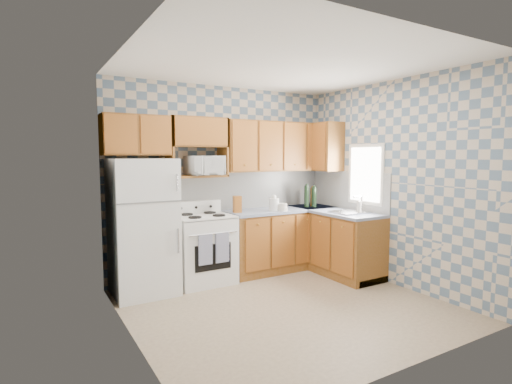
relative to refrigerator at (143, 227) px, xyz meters
The scene contains 29 objects.
floor 1.97m from the refrigerator, 44.43° to the right, with size 3.40×3.40×0.00m, color #7A654E.
back_wall 1.42m from the refrigerator, 15.35° to the left, with size 3.40×0.02×2.70m, color slate.
right_wall 3.27m from the refrigerator, 22.79° to the right, with size 0.02×3.20×2.70m, color slate.
backsplash_back 1.75m from the refrigerator, 11.47° to the left, with size 2.60×0.01×0.56m, color silver.
backsplash_right 3.02m from the refrigerator, ahead, with size 0.01×1.60×0.56m, color silver.
refrigerator is the anchor object (origin of this frame).
stove_body 0.89m from the refrigerator, ahead, with size 0.76×0.65×0.90m, color white.
cooktop 0.81m from the refrigerator, ahead, with size 0.76×0.65×0.03m, color silver.
backguard 0.87m from the refrigerator, 20.44° to the left, with size 0.76×0.08×0.17m, color white.
dish_towel_left 0.82m from the refrigerator, 24.81° to the right, with size 0.18×0.03×0.39m, color navy.
dish_towel_right 1.03m from the refrigerator, 19.04° to the right, with size 0.18×0.03×0.39m, color navy.
base_cabinets_back 2.14m from the refrigerator, ahead, with size 1.75×0.60×0.88m, color brown.
base_cabinets_right 2.74m from the refrigerator, ahead, with size 0.60×1.60×0.88m, color brown.
countertop_back 2.10m from the refrigerator, ahead, with size 1.77×0.63×0.04m, color slate.
countertop_right 2.71m from the refrigerator, ahead, with size 0.63×1.60×0.04m, color slate.
upper_cabinets_back 2.34m from the refrigerator, ahead, with size 1.75×0.33×0.74m, color brown.
upper_cabinets_fridge 1.15m from the refrigerator, 94.64° to the left, with size 0.82×0.33×0.50m, color brown.
upper_cabinets_right 2.99m from the refrigerator, ahead, with size 0.33×0.70×0.74m, color brown.
microwave_shelf 1.02m from the refrigerator, 12.94° to the left, with size 0.80×0.33×0.03m, color brown.
microwave 1.16m from the refrigerator, ahead, with size 0.48×0.32×0.26m, color white.
sink 2.79m from the refrigerator, 16.65° to the right, with size 0.48×0.40×0.03m, color #B7B7BC.
window 3.13m from the refrigerator, 15.12° to the right, with size 0.02×0.66×0.86m, color silver.
bottle_0 2.55m from the refrigerator, ahead, with size 0.07×0.07×0.33m, color black.
bottle_1 2.65m from the refrigerator, ahead, with size 0.07×0.07×0.31m, color black.
bottle_2 2.70m from the refrigerator, ahead, with size 0.07×0.07×0.29m, color #5B3B12.
knife_block 1.34m from the refrigerator, ahead, with size 0.11×0.11×0.23m, color brown.
electric_kettle 1.87m from the refrigerator, ahead, with size 0.14×0.14×0.18m, color white.
food_containers 1.97m from the refrigerator, ahead, with size 0.16×0.16×0.11m, color beige, non-canonical shape.
soap_bottle 2.89m from the refrigerator, 18.20° to the right, with size 0.06×0.06×0.17m, color beige.
Camera 1 is at (-2.54, -3.64, 1.72)m, focal length 28.00 mm.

